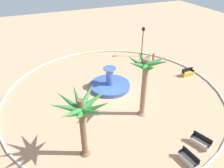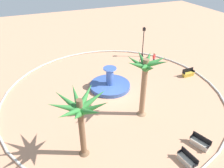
{
  "view_description": "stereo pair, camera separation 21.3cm",
  "coord_description": "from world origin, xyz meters",
  "px_view_note": "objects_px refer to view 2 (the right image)",
  "views": [
    {
      "loc": [
        -18.36,
        7.83,
        13.55
      ],
      "look_at": [
        0.39,
        -0.05,
        1.0
      ],
      "focal_mm": 34.86,
      "sensor_mm": 36.0,
      "label": 1
    },
    {
      "loc": [
        -18.44,
        7.63,
        13.55
      ],
      "look_at": [
        0.39,
        -0.05,
        1.0
      ],
      "focal_mm": 34.86,
      "sensor_mm": 36.0,
      "label": 2
    }
  ],
  "objects_px": {
    "bench_east": "(187,160)",
    "lamppost": "(143,40)",
    "fountain": "(110,85)",
    "person_cyclist_helmet": "(154,58)",
    "bench_west": "(188,74)",
    "bicycle_red_frame": "(145,60)",
    "palm_tree_by_curb": "(80,111)",
    "palm_tree_near_fountain": "(145,73)",
    "bench_north": "(200,143)"
  },
  "relations": [
    {
      "from": "person_cyclist_helmet",
      "to": "bench_west",
      "type": "bearing_deg",
      "value": -153.15
    },
    {
      "from": "bench_west",
      "to": "person_cyclist_helmet",
      "type": "distance_m",
      "value": 5.09
    },
    {
      "from": "bench_west",
      "to": "bicycle_red_frame",
      "type": "distance_m",
      "value": 6.41
    },
    {
      "from": "palm_tree_by_curb",
      "to": "bench_north",
      "type": "height_order",
      "value": "palm_tree_by_curb"
    },
    {
      "from": "palm_tree_near_fountain",
      "to": "bench_east",
      "type": "xyz_separation_m",
      "value": [
        -6.34,
        -0.3,
        -4.19
      ]
    },
    {
      "from": "palm_tree_by_curb",
      "to": "bench_east",
      "type": "distance_m",
      "value": 8.67
    },
    {
      "from": "lamppost",
      "to": "person_cyclist_helmet",
      "type": "xyz_separation_m",
      "value": [
        -2.9,
        -0.18,
        -1.7
      ]
    },
    {
      "from": "palm_tree_near_fountain",
      "to": "bench_north",
      "type": "distance_m",
      "value": 7.2
    },
    {
      "from": "fountain",
      "to": "bicycle_red_frame",
      "type": "relative_size",
      "value": 2.69
    },
    {
      "from": "bench_west",
      "to": "bench_north",
      "type": "bearing_deg",
      "value": 145.5
    },
    {
      "from": "lamppost",
      "to": "bench_east",
      "type": "bearing_deg",
      "value": 160.91
    },
    {
      "from": "fountain",
      "to": "lamppost",
      "type": "bearing_deg",
      "value": -51.06
    },
    {
      "from": "palm_tree_near_fountain",
      "to": "palm_tree_by_curb",
      "type": "relative_size",
      "value": 1.13
    },
    {
      "from": "palm_tree_near_fountain",
      "to": "bench_north",
      "type": "height_order",
      "value": "palm_tree_near_fountain"
    },
    {
      "from": "fountain",
      "to": "palm_tree_near_fountain",
      "type": "distance_m",
      "value": 7.09
    },
    {
      "from": "fountain",
      "to": "bench_east",
      "type": "relative_size",
      "value": 2.8
    },
    {
      "from": "bench_east",
      "to": "lamppost",
      "type": "relative_size",
      "value": 0.37
    },
    {
      "from": "bench_east",
      "to": "bench_west",
      "type": "relative_size",
      "value": 1.03
    },
    {
      "from": "palm_tree_near_fountain",
      "to": "person_cyclist_helmet",
      "type": "bearing_deg",
      "value": -37.25
    },
    {
      "from": "palm_tree_by_curb",
      "to": "bench_west",
      "type": "distance_m",
      "value": 17.4
    },
    {
      "from": "palm_tree_by_curb",
      "to": "bicycle_red_frame",
      "type": "distance_m",
      "value": 18.06
    },
    {
      "from": "fountain",
      "to": "bench_west",
      "type": "distance_m",
      "value": 10.17
    },
    {
      "from": "bench_east",
      "to": "bicycle_red_frame",
      "type": "distance_m",
      "value": 17.29
    },
    {
      "from": "bicycle_red_frame",
      "to": "palm_tree_near_fountain",
      "type": "bearing_deg",
      "value": 149.2
    },
    {
      "from": "palm_tree_near_fountain",
      "to": "lamppost",
      "type": "bearing_deg",
      "value": -29.16
    },
    {
      "from": "bench_east",
      "to": "bicycle_red_frame",
      "type": "height_order",
      "value": "bench_east"
    },
    {
      "from": "fountain",
      "to": "bench_north",
      "type": "relative_size",
      "value": 2.77
    },
    {
      "from": "palm_tree_near_fountain",
      "to": "lamppost",
      "type": "relative_size",
      "value": 1.35
    },
    {
      "from": "fountain",
      "to": "palm_tree_by_curb",
      "type": "distance_m",
      "value": 10.52
    },
    {
      "from": "fountain",
      "to": "lamppost",
      "type": "height_order",
      "value": "lamppost"
    },
    {
      "from": "palm_tree_by_curb",
      "to": "bench_west",
      "type": "height_order",
      "value": "palm_tree_by_curb"
    },
    {
      "from": "fountain",
      "to": "lamppost",
      "type": "xyz_separation_m",
      "value": [
        6.16,
        -7.63,
        2.29
      ]
    },
    {
      "from": "palm_tree_near_fountain",
      "to": "lamppost",
      "type": "height_order",
      "value": "palm_tree_near_fountain"
    },
    {
      "from": "bench_east",
      "to": "bicycle_red_frame",
      "type": "relative_size",
      "value": 0.96
    },
    {
      "from": "bench_north",
      "to": "bicycle_red_frame",
      "type": "bearing_deg",
      "value": -13.24
    },
    {
      "from": "palm_tree_near_fountain",
      "to": "bench_east",
      "type": "distance_m",
      "value": 7.61
    },
    {
      "from": "palm_tree_by_curb",
      "to": "lamppost",
      "type": "bearing_deg",
      "value": -42.31
    },
    {
      "from": "bench_east",
      "to": "lamppost",
      "type": "bearing_deg",
      "value": -19.09
    },
    {
      "from": "bench_north",
      "to": "person_cyclist_helmet",
      "type": "bearing_deg",
      "value": -17.2
    },
    {
      "from": "fountain",
      "to": "bench_west",
      "type": "bearing_deg",
      "value": -97.05
    },
    {
      "from": "palm_tree_by_curb",
      "to": "bench_west",
      "type": "xyz_separation_m",
      "value": [
        6.91,
        -15.5,
        -3.86
      ]
    },
    {
      "from": "palm_tree_near_fountain",
      "to": "bicycle_red_frame",
      "type": "relative_size",
      "value": 3.55
    },
    {
      "from": "fountain",
      "to": "lamppost",
      "type": "distance_m",
      "value": 10.07
    },
    {
      "from": "bicycle_red_frame",
      "to": "person_cyclist_helmet",
      "type": "xyz_separation_m",
      "value": [
        -1.11,
        -0.79,
        0.56
      ]
    },
    {
      "from": "fountain",
      "to": "palm_tree_by_curb",
      "type": "xyz_separation_m",
      "value": [
        -8.16,
        5.41,
        3.87
      ]
    },
    {
      "from": "lamppost",
      "to": "bicycle_red_frame",
      "type": "distance_m",
      "value": 2.94
    },
    {
      "from": "fountain",
      "to": "person_cyclist_helmet",
      "type": "relative_size",
      "value": 2.75
    },
    {
      "from": "palm_tree_by_curb",
      "to": "person_cyclist_helmet",
      "type": "bearing_deg",
      "value": -49.17
    },
    {
      "from": "lamppost",
      "to": "bicycle_red_frame",
      "type": "bearing_deg",
      "value": 160.96
    },
    {
      "from": "palm_tree_near_fountain",
      "to": "bench_north",
      "type": "xyz_separation_m",
      "value": [
        -5.36,
        -2.35,
        -4.19
      ]
    }
  ]
}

